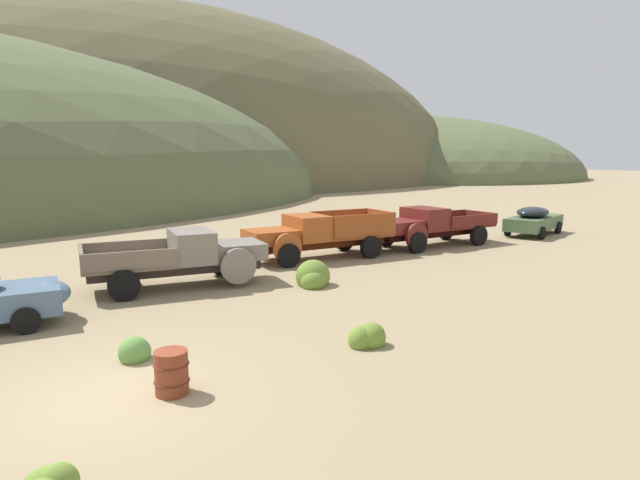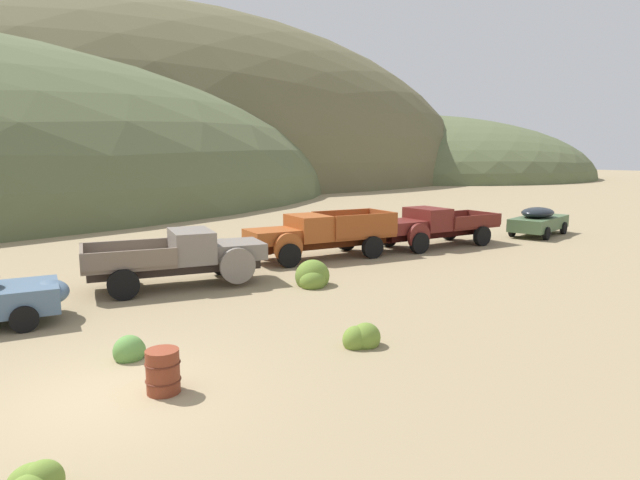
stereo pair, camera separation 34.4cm
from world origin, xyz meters
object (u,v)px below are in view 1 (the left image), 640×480
at_px(truck_primer_gray, 189,256).
at_px(truck_oxblood, 426,226).
at_px(truck_oxide_orange, 312,235).
at_px(car_weathered_green, 535,220).
at_px(oil_drum_by_truck, 171,372).

height_order(truck_primer_gray, truck_oxblood, same).
xyz_separation_m(truck_oxide_orange, car_weathered_green, (14.19, -0.64, -0.22)).
height_order(truck_oxide_orange, truck_oxblood, truck_oxide_orange).
distance_m(car_weathered_green, oil_drum_by_truck, 25.00).
bearing_deg(truck_oxide_orange, car_weathered_green, -179.36).
relative_size(truck_oxblood, oil_drum_by_truck, 7.93).
bearing_deg(truck_primer_gray, truck_oxide_orange, 24.16).
relative_size(truck_primer_gray, truck_oxblood, 0.93).
bearing_deg(truck_primer_gray, oil_drum_by_truck, -103.27).
relative_size(truck_oxide_orange, oil_drum_by_truck, 7.92).
bearing_deg(truck_oxide_orange, oil_drum_by_truck, 50.00).
distance_m(truck_primer_gray, car_weathered_green, 20.19).
distance_m(truck_oxide_orange, oil_drum_by_truck, 13.32).
height_order(truck_oxide_orange, car_weathered_green, truck_oxide_orange).
relative_size(car_weathered_green, oil_drum_by_truck, 6.04).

